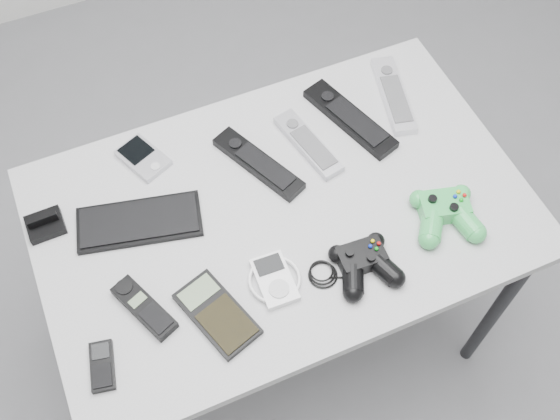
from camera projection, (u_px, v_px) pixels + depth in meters
name	position (u px, v px, depth m)	size (l,w,h in m)	color
floor	(303.00, 347.00, 1.96)	(3.50, 3.50, 0.00)	gray
desk	(282.00, 223.00, 1.45)	(1.04, 0.67, 0.70)	#9C9B9E
pda_keyboard	(139.00, 222.00, 1.37)	(0.26, 0.11, 0.02)	black
dock_bracket	(44.00, 222.00, 1.35)	(0.07, 0.07, 0.04)	black
pda	(143.00, 157.00, 1.45)	(0.07, 0.11, 0.02)	#AEADB5
remote_silver_a	(308.00, 144.00, 1.47)	(0.05, 0.20, 0.02)	#AEADB5
remote_black_a	(258.00, 163.00, 1.44)	(0.05, 0.23, 0.02)	black
remote_black_b	(350.00, 118.00, 1.51)	(0.06, 0.25, 0.02)	black
remote_silver_b	(394.00, 94.00, 1.55)	(0.05, 0.23, 0.02)	silver
mobile_phone	(102.00, 366.00, 1.20)	(0.04, 0.10, 0.02)	black
cordless_handset	(144.00, 308.00, 1.26)	(0.05, 0.15, 0.02)	black
calculator	(217.00, 314.00, 1.26)	(0.09, 0.17, 0.02)	black
mp3_player	(275.00, 280.00, 1.30)	(0.11, 0.11, 0.02)	silver
controller_black	(364.00, 262.00, 1.30)	(0.22, 0.14, 0.04)	black
controller_green	(446.00, 212.00, 1.36)	(0.14, 0.15, 0.05)	green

